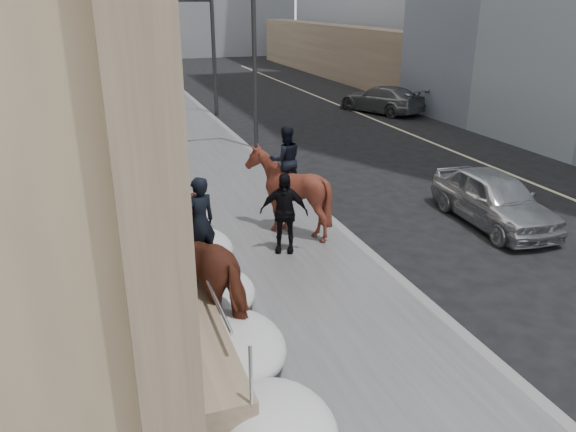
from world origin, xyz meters
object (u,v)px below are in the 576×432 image
object	(u,v)px
car_silver	(494,198)
car_grey	(381,99)
pedestrian	(284,213)
mounted_horse_right	(287,188)
mounted_horse_left	(215,263)

from	to	relation	value
car_silver	car_grey	distance (m)	16.54
pedestrian	mounted_horse_right	bearing A→B (deg)	90.11
mounted_horse_left	car_grey	size ratio (longest dim) A/B	0.58
pedestrian	car_silver	distance (m)	6.11
pedestrian	car_silver	world-z (taller)	pedestrian
mounted_horse_right	pedestrian	size ratio (longest dim) A/B	1.41
car_silver	pedestrian	bearing A→B (deg)	-175.93
mounted_horse_right	pedestrian	world-z (taller)	mounted_horse_right
mounted_horse_left	pedestrian	size ratio (longest dim) A/B	1.48
mounted_horse_left	mounted_horse_right	size ratio (longest dim) A/B	1.05
mounted_horse_left	car_grey	distance (m)	22.62
mounted_horse_right	car_silver	size ratio (longest dim) A/B	0.64
car_silver	car_grey	xyz separation A→B (m)	(4.96, 15.78, -0.01)
pedestrian	car_silver	bearing A→B (deg)	23.76
mounted_horse_left	mounted_horse_right	xyz separation A→B (m)	(2.67, 3.60, 0.03)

